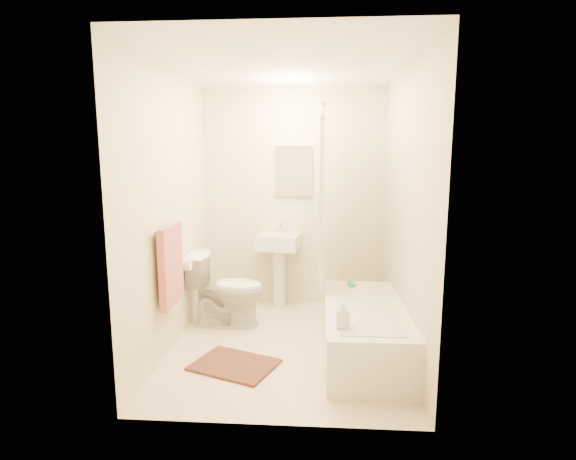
# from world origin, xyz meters

# --- Properties ---
(floor) EXTENTS (2.40, 2.40, 0.00)m
(floor) POSITION_xyz_m (0.00, 0.00, 0.00)
(floor) COLOR beige
(floor) RESTS_ON ground
(ceiling) EXTENTS (2.40, 2.40, 0.00)m
(ceiling) POSITION_xyz_m (0.00, 0.00, 2.40)
(ceiling) COLOR white
(ceiling) RESTS_ON ground
(wall_back) EXTENTS (2.00, 0.02, 2.40)m
(wall_back) POSITION_xyz_m (0.00, 1.20, 1.20)
(wall_back) COLOR beige
(wall_back) RESTS_ON ground
(wall_left) EXTENTS (0.02, 2.40, 2.40)m
(wall_left) POSITION_xyz_m (-1.00, 0.00, 1.20)
(wall_left) COLOR beige
(wall_left) RESTS_ON ground
(wall_right) EXTENTS (0.02, 2.40, 2.40)m
(wall_right) POSITION_xyz_m (1.00, 0.00, 1.20)
(wall_right) COLOR beige
(wall_right) RESTS_ON ground
(mirror) EXTENTS (0.40, 0.03, 0.55)m
(mirror) POSITION_xyz_m (0.00, 1.18, 1.50)
(mirror) COLOR white
(mirror) RESTS_ON wall_back
(curtain_rod) EXTENTS (0.03, 1.70, 0.03)m
(curtain_rod) POSITION_xyz_m (0.30, 0.10, 2.00)
(curtain_rod) COLOR silver
(curtain_rod) RESTS_ON wall_back
(shower_curtain) EXTENTS (0.04, 0.80, 1.55)m
(shower_curtain) POSITION_xyz_m (0.30, 0.50, 1.22)
(shower_curtain) COLOR silver
(shower_curtain) RESTS_ON curtain_rod
(towel_bar) EXTENTS (0.02, 0.60, 0.02)m
(towel_bar) POSITION_xyz_m (-0.96, -0.25, 1.10)
(towel_bar) COLOR silver
(towel_bar) RESTS_ON wall_left
(towel) EXTENTS (0.06, 0.45, 0.66)m
(towel) POSITION_xyz_m (-0.93, -0.25, 0.78)
(towel) COLOR #CC7266
(towel) RESTS_ON towel_bar
(toilet_paper) EXTENTS (0.11, 0.12, 0.12)m
(toilet_paper) POSITION_xyz_m (-0.93, 0.12, 0.70)
(toilet_paper) COLOR white
(toilet_paper) RESTS_ON wall_left
(toilet) EXTENTS (0.74, 0.42, 0.72)m
(toilet) POSITION_xyz_m (-0.62, 0.46, 0.36)
(toilet) COLOR white
(toilet) RESTS_ON floor
(sink) EXTENTS (0.50, 0.43, 0.89)m
(sink) POSITION_xyz_m (-0.16, 1.06, 0.44)
(sink) COLOR white
(sink) RESTS_ON floor
(bathtub) EXTENTS (0.66, 1.51, 0.42)m
(bathtub) POSITION_xyz_m (0.67, -0.13, 0.21)
(bathtub) COLOR white
(bathtub) RESTS_ON floor
(bath_mat) EXTENTS (0.76, 0.67, 0.02)m
(bath_mat) POSITION_xyz_m (-0.38, -0.43, 0.01)
(bath_mat) COLOR #4C241D
(bath_mat) RESTS_ON floor
(soap_bottle) EXTENTS (0.09, 0.09, 0.20)m
(soap_bottle) POSITION_xyz_m (0.46, -0.62, 0.52)
(soap_bottle) COLOR silver
(soap_bottle) RESTS_ON bathtub
(scrub_brush) EXTENTS (0.07, 0.18, 0.04)m
(scrub_brush) POSITION_xyz_m (0.60, 0.46, 0.44)
(scrub_brush) COLOR #299B61
(scrub_brush) RESTS_ON bathtub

